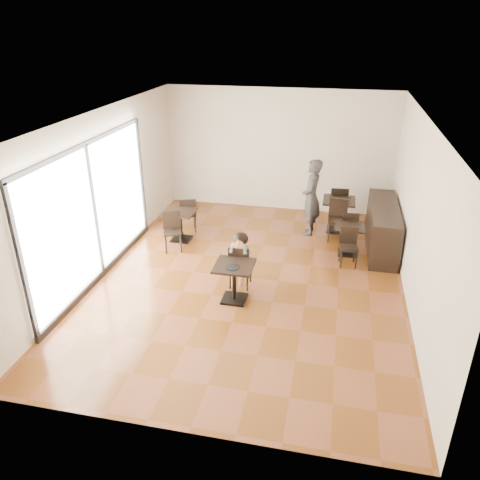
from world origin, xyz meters
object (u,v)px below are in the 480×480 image
(child, at_px, (241,260))
(chair_mid_b, at_px, (349,248))
(child_chair, at_px, (241,265))
(chair_left_a, at_px, (188,214))
(child_table, at_px, (234,283))
(chair_mid_a, at_px, (349,227))
(chair_back_b, at_px, (337,221))
(chair_left_b, at_px, (173,232))
(cafe_table_mid, at_px, (348,240))
(chair_back_a, at_px, (339,204))
(adult_patron, at_px, (311,197))
(cafe_table_back, at_px, (338,215))
(cafe_table_left, at_px, (181,226))

(child, relative_size, chair_mid_b, 1.38)
(child_chair, bearing_deg, chair_left_a, -51.90)
(child_table, bearing_deg, chair_mid_a, 55.18)
(chair_back_b, bearing_deg, chair_left_b, -161.16)
(chair_mid_a, bearing_deg, cafe_table_mid, 82.73)
(child_table, relative_size, child, 0.66)
(cafe_table_mid, bearing_deg, chair_left_b, -170.69)
(cafe_table_mid, relative_size, chair_left_b, 0.77)
(child_table, height_order, chair_left_b, chair_left_b)
(child_chair, xyz_separation_m, chair_left_b, (-1.81, 1.20, -0.01))
(chair_mid_b, bearing_deg, chair_left_b, 173.93)
(chair_left_b, bearing_deg, chair_back_b, -1.57)
(child_table, distance_m, chair_mid_a, 3.57)
(cafe_table_mid, distance_m, chair_back_a, 1.82)
(cafe_table_mid, height_order, chair_mid_a, chair_mid_a)
(adult_patron, bearing_deg, chair_back_b, 67.47)
(chair_left_b, bearing_deg, chair_left_a, 68.11)
(cafe_table_back, bearing_deg, chair_back_b, -90.00)
(child_chair, height_order, chair_mid_b, child_chair)
(chair_left_a, bearing_deg, cafe_table_left, 68.11)
(child_table, distance_m, chair_left_b, 2.52)
(child, xyz_separation_m, cafe_table_left, (-1.81, 1.75, -0.20))
(chair_mid_b, relative_size, chair_left_a, 0.93)
(child_table, distance_m, cafe_table_back, 4.04)
(child, relative_size, cafe_table_back, 1.39)
(child_chair, height_order, chair_left_b, child_chair)
(child_table, distance_m, chair_left_a, 3.38)
(cafe_table_left, bearing_deg, chair_left_b, -90.00)
(chair_mid_b, relative_size, chair_left_b, 0.93)
(chair_back_a, xyz_separation_m, chair_back_b, (0.00, -1.10, 0.00))
(chair_mid_a, bearing_deg, cafe_table_back, -76.24)
(cafe_table_mid, distance_m, chair_mid_b, 0.55)
(cafe_table_left, relative_size, chair_mid_b, 0.89)
(child_chair, distance_m, chair_left_a, 2.93)
(chair_left_a, bearing_deg, chair_left_b, 68.11)
(chair_mid_b, xyz_separation_m, chair_left_a, (-3.85, 1.02, 0.03))
(child, xyz_separation_m, cafe_table_back, (1.77, 3.08, -0.16))
(chair_left_b, xyz_separation_m, chair_back_a, (3.58, 2.43, 0.05))
(child, bearing_deg, cafe_table_mid, 41.95)
(cafe_table_mid, bearing_deg, chair_back_a, 98.47)
(child_chair, bearing_deg, cafe_table_back, -119.93)
(adult_patron, bearing_deg, cafe_table_back, 113.29)
(child_table, xyz_separation_m, cafe_table_mid, (2.04, 2.38, -0.03))
(cafe_table_mid, xyz_separation_m, cafe_table_left, (-3.85, -0.08, 0.03))
(child_table, height_order, cafe_table_left, child_table)
(cafe_table_mid, relative_size, chair_back_a, 0.70)
(child_chair, height_order, chair_back_b, chair_back_b)
(child_table, relative_size, chair_back_a, 0.77)
(child_chair, xyz_separation_m, cafe_table_mid, (2.04, 1.83, -0.11))
(cafe_table_left, bearing_deg, chair_mid_b, -6.96)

